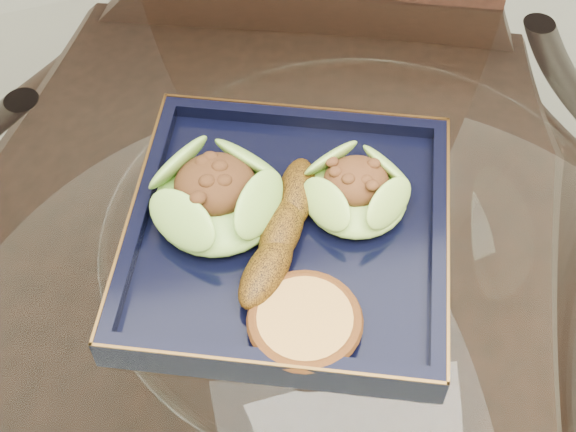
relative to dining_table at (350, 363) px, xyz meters
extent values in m
cylinder|color=white|center=(0.00, 0.00, 0.16)|extent=(1.10, 1.10, 0.01)
torus|color=black|center=(0.00, 0.00, 0.16)|extent=(1.13, 1.13, 0.02)
cylinder|color=black|center=(0.28, 0.28, -0.22)|extent=(0.04, 0.04, 0.75)
cylinder|color=black|center=(-0.28, 0.28, -0.22)|extent=(0.04, 0.04, 0.75)
cube|color=#321910|center=(-0.01, 0.20, -0.10)|extent=(0.56, 0.56, 0.04)
cylinder|color=#321910|center=(-0.13, 0.44, -0.36)|extent=(0.03, 0.03, 0.47)
cylinder|color=#321910|center=(0.23, 0.32, -0.36)|extent=(0.03, 0.03, 0.47)
cube|color=black|center=(-0.05, 0.05, 0.17)|extent=(0.34, 0.34, 0.02)
ellipsoid|color=olive|center=(-0.11, 0.08, 0.20)|extent=(0.14, 0.14, 0.04)
ellipsoid|color=#5B8E29|center=(0.01, 0.06, 0.20)|extent=(0.10, 0.10, 0.03)
ellipsoid|color=#563609|center=(-0.06, 0.04, 0.20)|extent=(0.10, 0.15, 0.03)
cylinder|color=#B8873D|center=(-0.06, -0.05, 0.19)|extent=(0.10, 0.10, 0.01)
camera|label=1|loc=(-0.14, -0.35, 0.74)|focal=50.00mm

